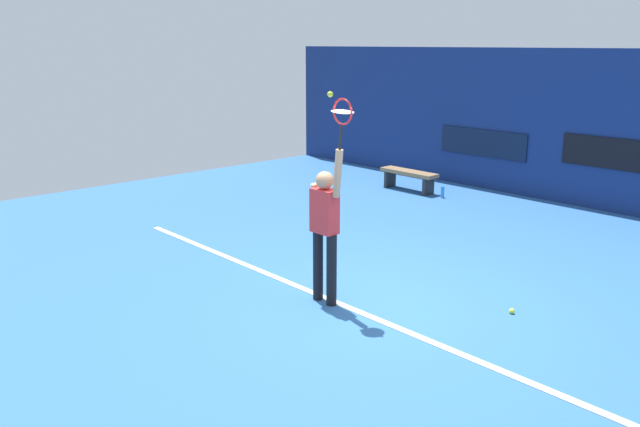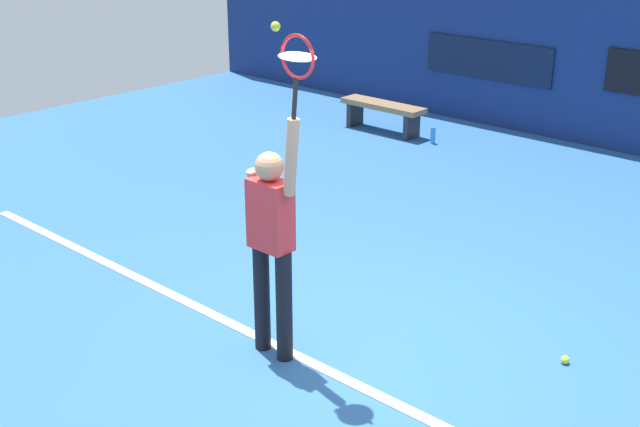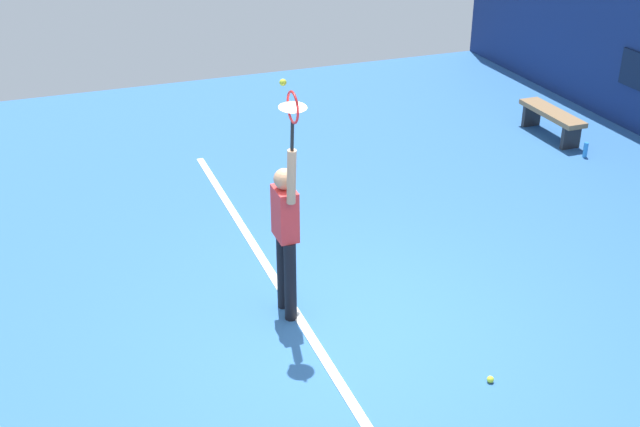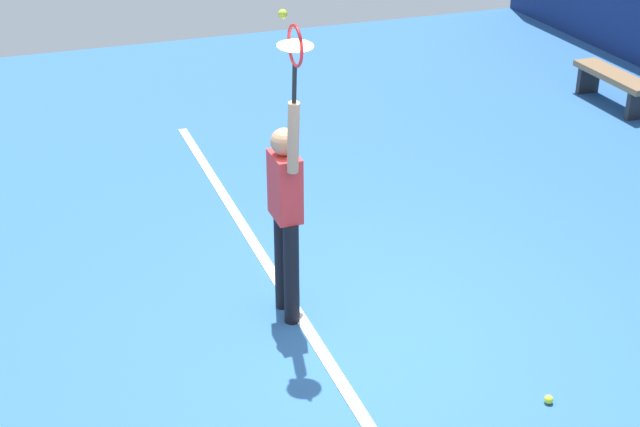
# 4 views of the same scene
# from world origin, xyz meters

# --- Properties ---
(ground_plane) EXTENTS (18.00, 18.00, 0.00)m
(ground_plane) POSITION_xyz_m (0.00, 0.00, 0.00)
(ground_plane) COLOR #2D609E
(back_wall) EXTENTS (18.00, 0.20, 3.09)m
(back_wall) POSITION_xyz_m (0.00, 6.82, 1.55)
(back_wall) COLOR navy
(back_wall) RESTS_ON ground_plane
(sponsor_banner_center) EXTENTS (2.20, 0.03, 0.60)m
(sponsor_banner_center) POSITION_xyz_m (0.00, 6.70, 1.14)
(sponsor_banner_center) COLOR black
(sponsor_banner_portside) EXTENTS (2.20, 0.03, 0.60)m
(sponsor_banner_portside) POSITION_xyz_m (-3.00, 6.70, 1.02)
(sponsor_banner_portside) COLOR #0C1933
(court_baseline) EXTENTS (10.00, 0.10, 0.01)m
(court_baseline) POSITION_xyz_m (0.00, -0.36, 0.01)
(court_baseline) COLOR white
(court_baseline) RESTS_ON ground_plane
(tennis_player) EXTENTS (0.55, 0.31, 1.99)m
(tennis_player) POSITION_xyz_m (-0.49, -0.43, 1.01)
(tennis_player) COLOR black
(tennis_player) RESTS_ON ground_plane
(tennis_racket) EXTENTS (0.34, 0.27, 0.62)m
(tennis_racket) POSITION_xyz_m (-0.20, -0.43, 2.40)
(tennis_racket) COLOR black
(tennis_ball) EXTENTS (0.07, 0.07, 0.07)m
(tennis_ball) POSITION_xyz_m (-0.37, -0.47, 2.62)
(tennis_ball) COLOR #CCE033
(court_bench) EXTENTS (1.40, 0.36, 0.45)m
(court_bench) POSITION_xyz_m (-3.91, 5.29, 0.34)
(court_bench) COLOR olive
(court_bench) RESTS_ON ground_plane
(water_bottle) EXTENTS (0.07, 0.07, 0.24)m
(water_bottle) POSITION_xyz_m (-2.98, 5.29, 0.12)
(water_bottle) COLOR #338CD8
(water_bottle) RESTS_ON ground_plane
(spare_ball) EXTENTS (0.07, 0.07, 0.07)m
(spare_ball) POSITION_xyz_m (1.33, 0.99, 0.03)
(spare_ball) COLOR #CCE033
(spare_ball) RESTS_ON ground_plane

